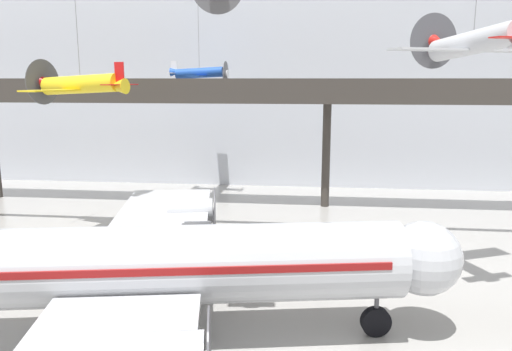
# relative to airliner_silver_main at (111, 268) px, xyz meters

# --- Properties ---
(hangar_back_wall) EXTENTS (140.00, 3.00, 21.94)m
(hangar_back_wall) POSITION_rel_airliner_silver_main_xyz_m (9.21, 33.50, 7.57)
(hangar_back_wall) COLOR silver
(hangar_back_wall) RESTS_ON ground
(mezzanine_walkway) EXTENTS (110.00, 3.20, 10.91)m
(mezzanine_walkway) POSITION_rel_airliner_silver_main_xyz_m (9.21, 23.24, 5.81)
(mezzanine_walkway) COLOR #38332D
(mezzanine_walkway) RESTS_ON ground
(airliner_silver_main) EXTENTS (29.30, 33.66, 9.56)m
(airliner_silver_main) POSITION_rel_airliner_silver_main_xyz_m (0.00, 0.00, 0.00)
(airliner_silver_main) COLOR #B7BABF
(airliner_silver_main) RESTS_ON ground
(suspended_plane_silver_racer) EXTENTS (8.26, 7.19, 6.98)m
(suspended_plane_silver_racer) POSITION_rel_airliner_silver_main_xyz_m (15.76, 8.17, 9.20)
(suspended_plane_silver_racer) COLOR silver
(suspended_plane_blue_trainer) EXTENTS (5.31, 6.51, 8.23)m
(suspended_plane_blue_trainer) POSITION_rel_airliner_silver_main_xyz_m (-2.12, 26.35, 7.96)
(suspended_plane_blue_trainer) COLOR #1E4CAD
(suspended_plane_yellow_lowwing) EXTENTS (7.35, 8.79, 9.19)m
(suspended_plane_yellow_lowwing) POSITION_rel_airliner_silver_main_xyz_m (-7.52, 14.19, 7.08)
(suspended_plane_yellow_lowwing) COLOR yellow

